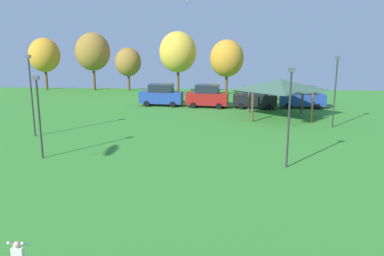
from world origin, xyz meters
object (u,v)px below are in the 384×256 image
park_pavilion (280,85)px  treeline_tree_3 (178,52)px  parked_car_third_from_left (255,98)px  light_post_0 (289,112)px  treeline_tree_0 (44,55)px  treeline_tree_4 (227,58)px  treeline_tree_2 (128,62)px  light_post_1 (335,88)px  parked_car_second_from_left (207,96)px  parked_car_leftmost (161,95)px  light_post_2 (31,91)px  light_post_3 (39,112)px  treeline_tree_1 (93,52)px  parked_car_rightmost_in_row (302,97)px

park_pavilion → treeline_tree_3: treeline_tree_3 is taller
parked_car_third_from_left → light_post_0: 19.55m
treeline_tree_0 → treeline_tree_4: treeline_tree_0 is taller
treeline_tree_0 → treeline_tree_2: (11.69, -0.02, -0.90)m
light_post_1 → parked_car_third_from_left: bearing=124.2°
park_pavilion → treeline_tree_0: (-29.78, 17.05, 1.72)m
light_post_0 → treeline_tree_3: size_ratio=0.73×
parked_car_second_from_left → park_pavilion: park_pavilion is taller
parked_car_leftmost → parked_car_second_from_left: bearing=-2.4°
treeline_tree_3 → light_post_2: bearing=-110.3°
light_post_0 → light_post_3: bearing=177.1°
light_post_3 → treeline_tree_1: treeline_tree_1 is taller
light_post_2 → treeline_tree_2: 25.74m
parked_car_second_from_left → parked_car_rightmost_in_row: size_ratio=0.95×
parked_car_third_from_left → treeline_tree_3: 14.55m
treeline_tree_3 → treeline_tree_4: treeline_tree_3 is taller
light_post_1 → treeline_tree_0: 39.83m
treeline_tree_2 → treeline_tree_4: size_ratio=0.84×
parked_car_third_from_left → treeline_tree_4: 10.84m
light_post_3 → treeline_tree_2: 31.16m
light_post_0 → parked_car_rightmost_in_row: bearing=76.7°
parked_car_leftmost → treeline_tree_4: treeline_tree_4 is taller
treeline_tree_4 → treeline_tree_1: bearing=171.4°
light_post_1 → treeline_tree_4: size_ratio=0.85×
parked_car_second_from_left → treeline_tree_4: bearing=84.2°
parked_car_rightmost_in_row → park_pavilion: (-3.21, -5.20, 1.94)m
light_post_1 → treeline_tree_2: bearing=136.4°
light_post_0 → light_post_1: bearing=63.0°
parked_car_leftmost → parked_car_third_from_left: parked_car_leftmost is taller
parked_car_rightmost_in_row → treeline_tree_4: bearing=133.8°
light_post_3 → treeline_tree_2: (-1.30, 31.12, 0.89)m
treeline_tree_0 → treeline_tree_3: size_ratio=0.89×
park_pavilion → treeline_tree_1: bearing=143.2°
treeline_tree_3 → treeline_tree_4: bearing=-5.2°
treeline_tree_3 → treeline_tree_4: size_ratio=1.15×
light_post_0 → parked_car_second_from_left: bearing=105.2°
park_pavilion → light_post_2: light_post_2 is taller
park_pavilion → treeline_tree_1: treeline_tree_1 is taller
treeline_tree_4 → light_post_2: bearing=-123.2°
treeline_tree_0 → treeline_tree_3: (18.73, -2.07, 0.56)m
treeline_tree_0 → light_post_2: bearing=-68.7°
parked_car_third_from_left → treeline_tree_4: (-2.88, 9.85, 3.48)m
light_post_2 → treeline_tree_2: light_post_2 is taller
treeline_tree_0 → treeline_tree_4: bearing=-6.0°
light_post_1 → light_post_3: light_post_1 is taller
treeline_tree_3 → treeline_tree_4: 6.41m
treeline_tree_1 → treeline_tree_3: treeline_tree_3 is taller
light_post_3 → treeline_tree_0: size_ratio=0.73×
parked_car_third_from_left → treeline_tree_0: size_ratio=0.65×
light_post_0 → treeline_tree_1: (-21.45, 32.05, 1.94)m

